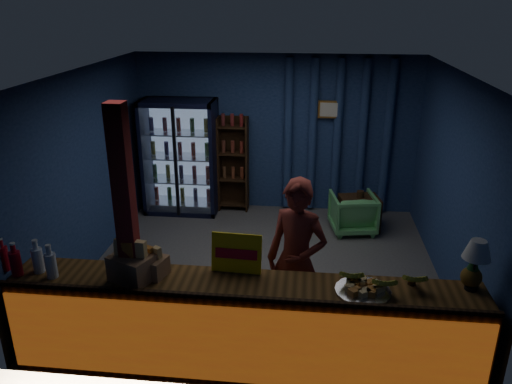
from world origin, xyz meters
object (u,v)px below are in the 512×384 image
table_lamp (477,252)px  green_chair (353,213)px  pastry_tray (363,290)px  shopkeeper (297,261)px

table_lamp → green_chair: bearing=104.1°
pastry_tray → table_lamp: 1.04m
green_chair → table_lamp: table_lamp is taller
table_lamp → shopkeeper: bearing=163.2°
shopkeeper → green_chair: (0.79, 2.66, -0.57)m
shopkeeper → table_lamp: (1.58, -0.48, 0.45)m
green_chair → table_lamp: bearing=94.0°
pastry_tray → green_chair: bearing=86.8°
green_chair → pastry_tray: pastry_tray is taller
pastry_tray → shopkeeper: bearing=133.7°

